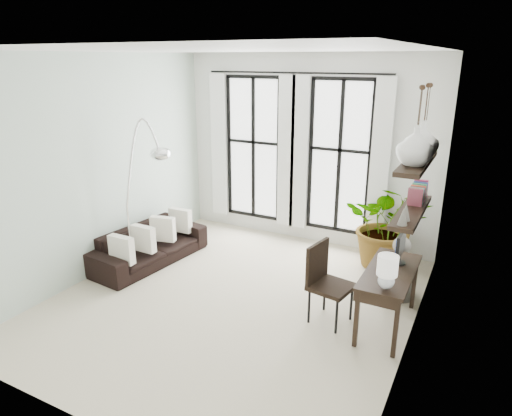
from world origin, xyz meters
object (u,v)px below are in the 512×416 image
Objects in this scene: desk_chair at (325,278)px; arc_lamp at (142,159)px; sofa at (149,245)px; plant at (387,225)px; desk at (389,275)px; buddha at (399,271)px.

arc_lamp reaches higher than desk_chair.
arc_lamp is (0.11, -0.13, 1.43)m from sofa.
sofa is 0.85× the size of arc_lamp.
plant is 1.08× the size of desk.
sofa is at bearing 130.29° from arc_lamp.
desk is 1.27× the size of desk_chair.
buddha is (3.72, 0.72, 0.08)m from sofa.
sofa is 2.28× the size of buddha.
plant is at bearing 27.79° from arc_lamp.
plant reaches higher than desk.
desk_chair is 1.27m from buddha.
buddha is at bearing -66.38° from plant.
arc_lamp reaches higher than plant.
arc_lamp is (-3.24, -1.71, 1.03)m from plant.
sofa is 1.43× the size of plant.
sofa is at bearing -169.05° from buddha.
arc_lamp is at bearing 179.12° from desk.
sofa is at bearing 177.24° from desk.
arc_lamp reaches higher than desk.
desk_chair reaches higher than sofa.
plant is (3.35, 1.58, 0.40)m from sofa.
desk is at bearing -86.36° from sofa.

